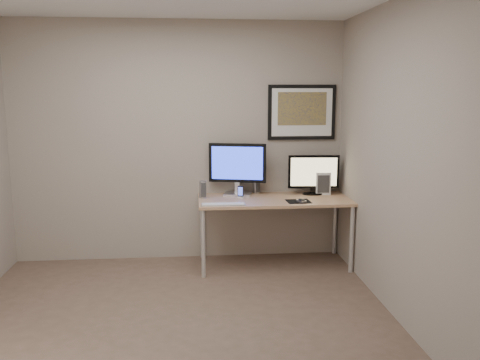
{
  "coord_description": "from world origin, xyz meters",
  "views": [
    {
      "loc": [
        0.16,
        -3.85,
        1.87
      ],
      "look_at": [
        0.61,
        1.1,
        0.98
      ],
      "focal_mm": 38.0,
      "sensor_mm": 36.0,
      "label": 1
    }
  ],
  "objects_px": {
    "desk": "(274,204)",
    "monitor_tv": "(314,174)",
    "speaker_right": "(256,185)",
    "keyboard": "(223,204)",
    "phone_dock": "(240,192)",
    "monitor_large": "(237,167)",
    "framed_art": "(302,112)",
    "speaker_left": "(203,189)",
    "fan_unit": "(323,183)"
  },
  "relations": [
    {
      "from": "desk",
      "to": "monitor_tv",
      "type": "bearing_deg",
      "value": 19.49
    },
    {
      "from": "speaker_right",
      "to": "keyboard",
      "type": "xyz_separation_m",
      "value": [
        -0.4,
        -0.56,
        -0.08
      ]
    },
    {
      "from": "phone_dock",
      "to": "monitor_large",
      "type": "bearing_deg",
      "value": 117.02
    },
    {
      "from": "framed_art",
      "to": "monitor_tv",
      "type": "relative_size",
      "value": 1.35
    },
    {
      "from": "framed_art",
      "to": "monitor_tv",
      "type": "bearing_deg",
      "value": -57.22
    },
    {
      "from": "speaker_left",
      "to": "phone_dock",
      "type": "xyz_separation_m",
      "value": [
        0.4,
        -0.04,
        -0.03
      ]
    },
    {
      "from": "speaker_left",
      "to": "phone_dock",
      "type": "bearing_deg",
      "value": -22.04
    },
    {
      "from": "keyboard",
      "to": "speaker_left",
      "type": "bearing_deg",
      "value": 120.1
    },
    {
      "from": "monitor_large",
      "to": "fan_unit",
      "type": "relative_size",
      "value": 2.49
    },
    {
      "from": "monitor_large",
      "to": "phone_dock",
      "type": "height_order",
      "value": "monitor_large"
    },
    {
      "from": "speaker_right",
      "to": "keyboard",
      "type": "height_order",
      "value": "speaker_right"
    },
    {
      "from": "framed_art",
      "to": "monitor_large",
      "type": "distance_m",
      "value": 0.93
    },
    {
      "from": "phone_dock",
      "to": "fan_unit",
      "type": "bearing_deg",
      "value": 27.2
    },
    {
      "from": "framed_art",
      "to": "monitor_tv",
      "type": "height_order",
      "value": "framed_art"
    },
    {
      "from": "desk",
      "to": "monitor_large",
      "type": "height_order",
      "value": "monitor_large"
    },
    {
      "from": "desk",
      "to": "keyboard",
      "type": "distance_m",
      "value": 0.62
    },
    {
      "from": "keyboard",
      "to": "monitor_large",
      "type": "bearing_deg",
      "value": 69.82
    },
    {
      "from": "speaker_left",
      "to": "phone_dock",
      "type": "relative_size",
      "value": 1.38
    },
    {
      "from": "fan_unit",
      "to": "monitor_tv",
      "type": "bearing_deg",
      "value": -165.5
    },
    {
      "from": "desk",
      "to": "fan_unit",
      "type": "distance_m",
      "value": 0.63
    },
    {
      "from": "speaker_left",
      "to": "monitor_tv",
      "type": "bearing_deg",
      "value": -13.3
    },
    {
      "from": "framed_art",
      "to": "speaker_right",
      "type": "height_order",
      "value": "framed_art"
    },
    {
      "from": "framed_art",
      "to": "speaker_left",
      "type": "relative_size",
      "value": 4.12
    },
    {
      "from": "keyboard",
      "to": "desk",
      "type": "bearing_deg",
      "value": 26.16
    },
    {
      "from": "desk",
      "to": "fan_unit",
      "type": "height_order",
      "value": "fan_unit"
    },
    {
      "from": "framed_art",
      "to": "phone_dock",
      "type": "xyz_separation_m",
      "value": [
        -0.7,
        -0.27,
        -0.83
      ]
    },
    {
      "from": "desk",
      "to": "framed_art",
      "type": "relative_size",
      "value": 2.13
    },
    {
      "from": "monitor_large",
      "to": "fan_unit",
      "type": "bearing_deg",
      "value": 11.64
    },
    {
      "from": "speaker_left",
      "to": "fan_unit",
      "type": "relative_size",
      "value": 0.74
    },
    {
      "from": "monitor_tv",
      "to": "keyboard",
      "type": "height_order",
      "value": "monitor_tv"
    },
    {
      "from": "keyboard",
      "to": "fan_unit",
      "type": "bearing_deg",
      "value": 22.55
    },
    {
      "from": "desk",
      "to": "keyboard",
      "type": "bearing_deg",
      "value": -154.98
    },
    {
      "from": "framed_art",
      "to": "speaker_right",
      "type": "bearing_deg",
      "value": -177.06
    },
    {
      "from": "speaker_left",
      "to": "phone_dock",
      "type": "distance_m",
      "value": 0.4
    },
    {
      "from": "monitor_large",
      "to": "speaker_right",
      "type": "distance_m",
      "value": 0.33
    },
    {
      "from": "speaker_right",
      "to": "speaker_left",
      "type": "bearing_deg",
      "value": 177.73
    },
    {
      "from": "speaker_left",
      "to": "speaker_right",
      "type": "distance_m",
      "value": 0.64
    },
    {
      "from": "monitor_large",
      "to": "monitor_tv",
      "type": "xyz_separation_m",
      "value": [
        0.83,
        -0.05,
        -0.08
      ]
    },
    {
      "from": "monitor_large",
      "to": "speaker_right",
      "type": "xyz_separation_m",
      "value": [
        0.22,
        0.1,
        -0.23
      ]
    },
    {
      "from": "desk",
      "to": "speaker_right",
      "type": "height_order",
      "value": "speaker_right"
    },
    {
      "from": "keyboard",
      "to": "phone_dock",
      "type": "bearing_deg",
      "value": 58.85
    },
    {
      "from": "framed_art",
      "to": "desk",
      "type": "bearing_deg",
      "value": -136.54
    },
    {
      "from": "speaker_right",
      "to": "monitor_tv",
      "type": "bearing_deg",
      "value": -34.26
    },
    {
      "from": "monitor_tv",
      "to": "speaker_right",
      "type": "relative_size",
      "value": 3.27
    },
    {
      "from": "framed_art",
      "to": "monitor_large",
      "type": "height_order",
      "value": "framed_art"
    },
    {
      "from": "monitor_tv",
      "to": "keyboard",
      "type": "bearing_deg",
      "value": -152.66
    },
    {
      "from": "monitor_large",
      "to": "monitor_tv",
      "type": "height_order",
      "value": "monitor_large"
    },
    {
      "from": "desk",
      "to": "framed_art",
      "type": "distance_m",
      "value": 1.07
    },
    {
      "from": "desk",
      "to": "phone_dock",
      "type": "relative_size",
      "value": 12.16
    },
    {
      "from": "phone_dock",
      "to": "keyboard",
      "type": "distance_m",
      "value": 0.38
    }
  ]
}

